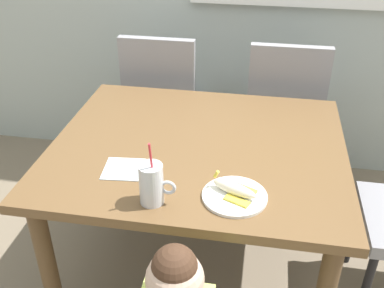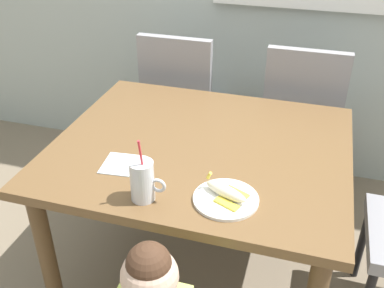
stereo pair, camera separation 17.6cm
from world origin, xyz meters
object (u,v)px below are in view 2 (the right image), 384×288
at_px(peeled_banana, 226,192).
at_px(snack_plate, 226,199).
at_px(milk_cup, 143,183).
at_px(dining_chair_left, 182,99).
at_px(dining_table, 201,163).
at_px(dining_chair_right, 302,115).
at_px(paper_napkin, 122,164).

bearing_deg(peeled_banana, snack_plate, -85.88).
bearing_deg(milk_cup, snack_plate, 14.22).
relative_size(dining_chair_left, milk_cup, 3.82).
height_order(dining_table, snack_plate, snack_plate).
height_order(dining_chair_right, peeled_banana, dining_chair_right).
relative_size(snack_plate, paper_napkin, 1.53).
xyz_separation_m(dining_table, snack_plate, (0.18, -0.34, 0.10)).
xyz_separation_m(dining_chair_right, milk_cup, (-0.47, -1.18, 0.26)).
distance_m(dining_chair_left, paper_napkin, 1.03).
bearing_deg(dining_chair_right, dining_table, 64.08).
height_order(dining_chair_right, paper_napkin, dining_chair_right).
distance_m(dining_table, dining_chair_right, 0.87).
relative_size(dining_table, snack_plate, 5.32).
bearing_deg(peeled_banana, milk_cup, -164.43).
bearing_deg(milk_cup, dining_table, 77.10).
xyz_separation_m(dining_table, dining_chair_left, (-0.33, 0.77, -0.09)).
bearing_deg(dining_table, dining_chair_right, 64.08).
relative_size(dining_table, peeled_banana, 7.07).
bearing_deg(dining_table, snack_plate, -61.45).
bearing_deg(paper_napkin, dining_chair_left, 94.67).
height_order(dining_chair_right, milk_cup, milk_cup).
relative_size(dining_chair_left, peeled_banana, 5.54).
relative_size(dining_chair_left, dining_chair_right, 1.00).
height_order(peeled_banana, paper_napkin, peeled_banana).
height_order(dining_table, paper_napkin, paper_napkin).
distance_m(snack_plate, paper_napkin, 0.45).
distance_m(dining_chair_right, milk_cup, 1.30).
bearing_deg(snack_plate, peeled_banana, 94.12).
distance_m(milk_cup, snack_plate, 0.29).
bearing_deg(dining_chair_left, peeled_banana, 115.16).
bearing_deg(dining_table, paper_napkin, -136.71).
xyz_separation_m(dining_chair_left, dining_chair_right, (0.71, 0.00, 0.00)).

